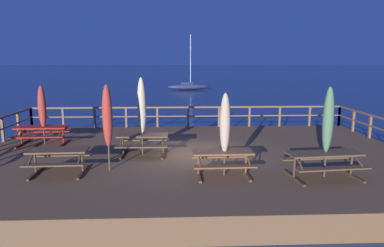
% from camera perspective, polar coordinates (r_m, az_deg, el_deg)
% --- Properties ---
extents(ground_plane, '(600.00, 600.00, 0.00)m').
position_cam_1_polar(ground_plane, '(13.48, 0.16, -7.89)').
color(ground_plane, navy).
extents(wooden_deck, '(16.51, 10.91, 0.73)m').
position_cam_1_polar(wooden_deck, '(13.37, 0.16, -6.40)').
color(wooden_deck, brown).
rests_on(wooden_deck, ground).
extents(railing_waterside_far, '(16.31, 0.10, 1.09)m').
position_cam_1_polar(railing_waterside_far, '(18.32, -0.62, 1.72)').
color(railing_waterside_far, brown).
rests_on(railing_waterside_far, wooden_deck).
extents(picnic_table_mid_left, '(1.85, 1.44, 0.78)m').
position_cam_1_polar(picnic_table_mid_left, '(10.72, 4.98, -5.56)').
color(picnic_table_mid_left, brown).
rests_on(picnic_table_mid_left, wooden_deck).
extents(picnic_table_mid_centre, '(1.89, 1.44, 0.78)m').
position_cam_1_polar(picnic_table_mid_centre, '(13.09, -8.00, -2.69)').
color(picnic_table_mid_centre, brown).
rests_on(picnic_table_mid_centre, wooden_deck).
extents(picnic_table_front_right, '(1.84, 1.46, 0.78)m').
position_cam_1_polar(picnic_table_front_right, '(11.61, -20.95, -4.98)').
color(picnic_table_front_right, brown).
rests_on(picnic_table_front_right, wooden_deck).
extents(picnic_table_back_right, '(2.31, 1.61, 0.78)m').
position_cam_1_polar(picnic_table_back_right, '(11.20, 20.71, -5.45)').
color(picnic_table_back_right, brown).
rests_on(picnic_table_back_right, wooden_deck).
extents(picnic_table_back_left, '(2.10, 1.45, 0.78)m').
position_cam_1_polar(picnic_table_back_left, '(15.81, -23.29, -1.17)').
color(picnic_table_back_left, maroon).
rests_on(picnic_table_back_left, wooden_deck).
extents(patio_umbrella_tall_back_right, '(0.32, 0.32, 2.54)m').
position_cam_1_polar(patio_umbrella_tall_back_right, '(10.47, 5.42, -0.01)').
color(patio_umbrella_tall_back_right, '#4C3828').
rests_on(patio_umbrella_tall_back_right, wooden_deck).
extents(patio_umbrella_short_mid, '(0.32, 0.32, 2.87)m').
position_cam_1_polar(patio_umbrella_short_mid, '(12.93, -8.23, 2.86)').
color(patio_umbrella_short_mid, '#4C3828').
rests_on(patio_umbrella_short_mid, wooden_deck).
extents(patio_umbrella_short_front, '(0.32, 0.32, 2.75)m').
position_cam_1_polar(patio_umbrella_short_front, '(11.22, -13.65, 1.13)').
color(patio_umbrella_short_front, '#4C3828').
rests_on(patio_umbrella_short_front, wooden_deck).
extents(patio_umbrella_tall_mid_right, '(0.32, 0.32, 2.73)m').
position_cam_1_polar(patio_umbrella_tall_mid_right, '(11.02, 21.33, 0.48)').
color(patio_umbrella_tall_mid_right, '#4C3828').
rests_on(patio_umbrella_tall_mid_right, wooden_deck).
extents(patio_umbrella_short_back, '(0.32, 0.32, 2.47)m').
position_cam_1_polar(patio_umbrella_short_back, '(15.66, -23.27, 2.45)').
color(patio_umbrella_short_back, '#4C3828').
rests_on(patio_umbrella_short_back, wooden_deck).
extents(sailboat_distant, '(6.20, 2.68, 7.72)m').
position_cam_1_polar(sailboat_distant, '(50.30, -0.59, 6.10)').
color(sailboat_distant, navy).
rests_on(sailboat_distant, ground).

